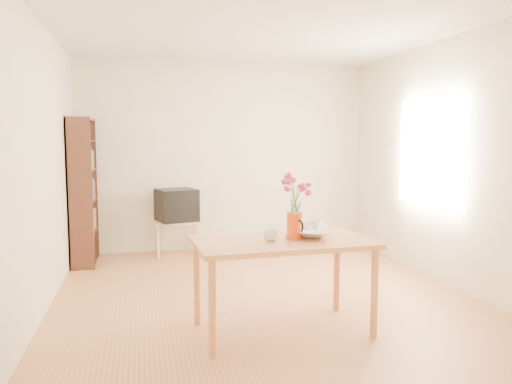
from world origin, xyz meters
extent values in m
plane|color=#AE6B3D|center=(0.00, 0.00, 0.00)|extent=(4.50, 4.50, 0.00)
plane|color=white|center=(0.00, 0.00, 2.60)|extent=(4.50, 4.50, 0.00)
plane|color=beige|center=(0.00, 2.25, 1.30)|extent=(4.00, 0.00, 4.00)
plane|color=beige|center=(0.00, -2.25, 1.30)|extent=(4.00, 0.00, 4.00)
plane|color=beige|center=(-2.00, 0.00, 1.30)|extent=(0.00, 4.50, 4.50)
plane|color=beige|center=(2.00, 0.00, 1.30)|extent=(0.00, 4.50, 4.50)
plane|color=white|center=(1.98, 0.30, 1.40)|extent=(0.00, 1.30, 1.30)
cube|color=#C47443|center=(-0.07, -0.93, 0.73)|extent=(1.43, 0.86, 0.04)
cylinder|color=#C47443|center=(-0.68, -1.30, 0.35)|extent=(0.06, 0.06, 0.71)
cylinder|color=#C47443|center=(0.58, -1.23, 0.35)|extent=(0.06, 0.06, 0.71)
cylinder|color=#C47443|center=(-0.72, -0.62, 0.35)|extent=(0.06, 0.06, 0.71)
cylinder|color=#C47443|center=(0.55, -0.56, 0.35)|extent=(0.06, 0.06, 0.71)
cube|color=#DBAA7B|center=(-0.70, 1.97, 0.45)|extent=(0.60, 0.45, 0.03)
cylinder|color=#DBAA7B|center=(-0.96, 1.78, 0.22)|extent=(0.04, 0.04, 0.43)
cylinder|color=#DBAA7B|center=(-0.44, 1.78, 0.22)|extent=(0.04, 0.04, 0.43)
cylinder|color=#DBAA7B|center=(-0.96, 2.15, 0.22)|extent=(0.04, 0.04, 0.43)
cylinder|color=#DBAA7B|center=(-0.44, 2.15, 0.22)|extent=(0.04, 0.04, 0.43)
cube|color=#321810|center=(-1.85, 1.41, 0.90)|extent=(0.28, 0.02, 1.80)
cube|color=#321810|center=(-1.85, 2.09, 0.90)|extent=(0.28, 0.03, 1.80)
cube|color=#321810|center=(-1.98, 1.75, 0.90)|extent=(0.02, 0.70, 1.80)
cube|color=#321810|center=(-1.85, 1.75, 0.04)|extent=(0.27, 0.65, 0.02)
cube|color=#321810|center=(-1.85, 1.75, 0.40)|extent=(0.27, 0.65, 0.02)
cube|color=#321810|center=(-1.85, 1.75, 0.78)|extent=(0.27, 0.65, 0.02)
cube|color=#321810|center=(-1.85, 1.75, 1.16)|extent=(0.27, 0.65, 0.02)
cube|color=#321810|center=(-1.85, 1.75, 1.52)|extent=(0.27, 0.65, 0.02)
cube|color=#321810|center=(-1.85, 1.75, 1.78)|extent=(0.27, 0.65, 0.02)
cylinder|color=#E8430D|center=(0.03, -0.92, 0.85)|extent=(0.12, 0.12, 0.20)
cylinder|color=#E8430D|center=(0.03, -0.92, 0.76)|extent=(0.14, 0.14, 0.02)
cylinder|color=#E8430D|center=(0.03, -0.92, 0.96)|extent=(0.13, 0.13, 0.01)
cone|color=#E8430D|center=(0.02, -0.97, 0.93)|extent=(0.06, 0.08, 0.06)
torus|color=black|center=(0.05, -0.84, 0.86)|extent=(0.04, 0.10, 0.10)
imported|color=white|center=(-0.17, -0.96, 0.79)|extent=(0.15, 0.15, 0.09)
imported|color=white|center=(0.22, -0.76, 0.96)|extent=(0.54, 0.54, 0.43)
imported|color=white|center=(0.18, -0.76, 0.92)|extent=(0.09, 0.09, 0.06)
imported|color=white|center=(0.27, -0.74, 0.92)|extent=(0.09, 0.09, 0.07)
cube|color=black|center=(-0.70, 1.97, 0.67)|extent=(0.59, 0.56, 0.42)
cube|color=black|center=(-0.70, 2.05, 0.69)|extent=(0.39, 0.33, 0.30)
cube|color=black|center=(-0.70, 1.74, 0.69)|extent=(0.37, 0.11, 0.30)
camera|label=1|loc=(-1.14, -4.66, 1.54)|focal=35.00mm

